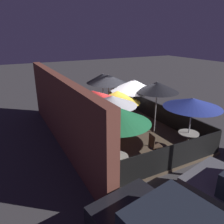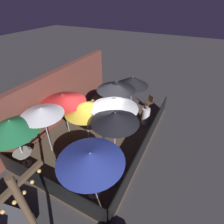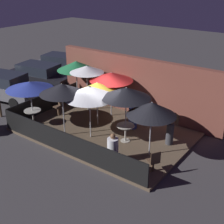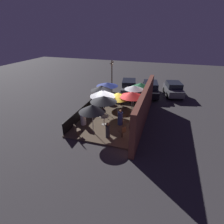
# 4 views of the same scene
# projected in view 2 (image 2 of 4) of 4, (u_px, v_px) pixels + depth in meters

# --- Properties ---
(ground_plane) EXTENTS (60.00, 60.00, 0.00)m
(ground_plane) POSITION_uv_depth(u_px,v_px,m) (101.00, 134.00, 9.51)
(ground_plane) COLOR #383538
(patio_deck) EXTENTS (7.87, 5.08, 0.12)m
(patio_deck) POSITION_uv_depth(u_px,v_px,m) (101.00, 133.00, 9.48)
(patio_deck) COLOR brown
(patio_deck) RESTS_ON ground_plane
(building_wall) EXTENTS (9.47, 0.36, 3.05)m
(building_wall) POSITION_uv_depth(u_px,v_px,m) (57.00, 98.00, 9.69)
(building_wall) COLOR brown
(building_wall) RESTS_ON ground_plane
(fence_front) EXTENTS (7.67, 0.05, 0.95)m
(fence_front) POSITION_uv_depth(u_px,v_px,m) (147.00, 141.00, 8.24)
(fence_front) COLOR black
(fence_front) RESTS_ON patio_deck
(fence_side_left) EXTENTS (0.05, 4.88, 0.95)m
(fence_side_left) POSITION_uv_depth(u_px,v_px,m) (47.00, 186.00, 6.31)
(fence_side_left) COLOR black
(fence_side_left) RESTS_ON patio_deck
(patio_umbrella_0) EXTENTS (2.07, 2.07, 2.48)m
(patio_umbrella_0) POSITION_uv_depth(u_px,v_px,m) (116.00, 86.00, 9.10)
(patio_umbrella_0) COLOR #B2B2B7
(patio_umbrella_0) RESTS_ON patio_deck
(patio_umbrella_1) EXTENTS (2.21, 2.21, 2.19)m
(patio_umbrella_1) POSITION_uv_depth(u_px,v_px,m) (90.00, 157.00, 5.43)
(patio_umbrella_1) COLOR #B2B2B7
(patio_umbrella_1) RESTS_ON patio_deck
(patio_umbrella_2) EXTENTS (2.10, 2.10, 2.41)m
(patio_umbrella_2) POSITION_uv_depth(u_px,v_px,m) (11.00, 126.00, 6.49)
(patio_umbrella_2) COLOR #B2B2B7
(patio_umbrella_2) RESTS_ON patio_deck
(patio_umbrella_3) EXTENTS (1.95, 1.95, 2.46)m
(patio_umbrella_3) POSITION_uv_depth(u_px,v_px,m) (115.00, 117.00, 6.81)
(patio_umbrella_3) COLOR #B2B2B7
(patio_umbrella_3) RESTS_ON patio_deck
(patio_umbrella_4) EXTENTS (2.01, 2.01, 2.14)m
(patio_umbrella_4) POSITION_uv_depth(u_px,v_px,m) (86.00, 108.00, 8.04)
(patio_umbrella_4) COLOR #B2B2B7
(patio_umbrella_4) RESTS_ON patio_deck
(patio_umbrella_5) EXTENTS (2.17, 2.17, 2.32)m
(patio_umbrella_5) POSITION_uv_depth(u_px,v_px,m) (63.00, 98.00, 8.32)
(patio_umbrella_5) COLOR #B2B2B7
(patio_umbrella_5) RESTS_ON patio_deck
(patio_umbrella_6) EXTENTS (1.94, 1.94, 2.30)m
(patio_umbrella_6) POSITION_uv_depth(u_px,v_px,m) (132.00, 81.00, 10.14)
(patio_umbrella_6) COLOR #B2B2B7
(patio_umbrella_6) RESTS_ON patio_deck
(patio_umbrella_7) EXTENTS (1.78, 1.78, 2.44)m
(patio_umbrella_7) POSITION_uv_depth(u_px,v_px,m) (42.00, 111.00, 7.11)
(patio_umbrella_7) COLOR #B2B2B7
(patio_umbrella_7) RESTS_ON patio_deck
(patio_umbrella_8) EXTENTS (2.22, 2.22, 2.42)m
(patio_umbrella_8) POSITION_uv_depth(u_px,v_px,m) (114.00, 103.00, 7.85)
(patio_umbrella_8) COLOR #B2B2B7
(patio_umbrella_8) RESTS_ON patio_deck
(dining_table_0) EXTENTS (0.77, 0.77, 0.76)m
(dining_table_0) POSITION_uv_depth(u_px,v_px,m) (116.00, 112.00, 10.03)
(dining_table_0) COLOR #9E998E
(dining_table_0) RESTS_ON patio_deck
(dining_table_1) EXTENTS (0.81, 0.81, 0.76)m
(dining_table_1) POSITION_uv_depth(u_px,v_px,m) (93.00, 184.00, 6.23)
(dining_table_1) COLOR #9E998E
(dining_table_1) RESTS_ON patio_deck
(dining_table_2) EXTENTS (0.76, 0.76, 0.73)m
(dining_table_2) POSITION_uv_depth(u_px,v_px,m) (23.00, 155.00, 7.38)
(dining_table_2) COLOR #9E998E
(dining_table_2) RESTS_ON patio_deck
(patio_chair_0) EXTENTS (0.45, 0.45, 0.93)m
(patio_chair_0) POSITION_uv_depth(u_px,v_px,m) (63.00, 165.00, 7.01)
(patio_chair_0) COLOR #4C3828
(patio_chair_0) RESTS_ON patio_deck
(patio_chair_1) EXTENTS (0.56, 0.56, 0.94)m
(patio_chair_1) POSITION_uv_depth(u_px,v_px,m) (99.00, 96.00, 11.81)
(patio_chair_1) COLOR #4C3828
(patio_chair_1) RESTS_ON patio_deck
(patio_chair_2) EXTENTS (0.55, 0.55, 0.90)m
(patio_chair_2) POSITION_uv_depth(u_px,v_px,m) (149.00, 102.00, 11.18)
(patio_chair_2) COLOR #4C3828
(patio_chair_2) RESTS_ON patio_deck
(patron_0) EXTENTS (0.36, 0.36, 1.19)m
(patron_0) POSITION_uv_depth(u_px,v_px,m) (115.00, 97.00, 11.64)
(patron_0) COLOR #333338
(patron_0) RESTS_ON patio_deck
(patron_1) EXTENTS (0.51, 0.51, 1.20)m
(patron_1) POSITION_uv_depth(u_px,v_px,m) (146.00, 116.00, 9.84)
(patron_1) COLOR silver
(patron_1) RESTS_ON patio_deck
(patron_2) EXTENTS (0.46, 0.46, 1.31)m
(patron_2) POSITION_uv_depth(u_px,v_px,m) (93.00, 110.00, 10.20)
(patron_2) COLOR navy
(patron_2) RESTS_ON patio_deck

